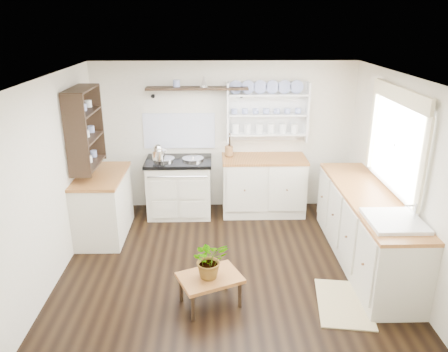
{
  "coord_description": "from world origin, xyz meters",
  "views": [
    {
      "loc": [
        -0.16,
        -4.68,
        2.9
      ],
      "look_at": [
        -0.04,
        0.25,
        1.1
      ],
      "focal_mm": 35.0,
      "sensor_mm": 36.0,
      "label": 1
    }
  ],
  "objects": [
    {
      "name": "floor",
      "position": [
        0.0,
        0.0,
        0.0
      ],
      "size": [
        4.0,
        3.8,
        0.01
      ],
      "primitive_type": "cube",
      "color": "black",
      "rests_on": "ground"
    },
    {
      "name": "wall_back",
      "position": [
        0.0,
        1.9,
        1.15
      ],
      "size": [
        4.0,
        0.02,
        2.3
      ],
      "primitive_type": "cube",
      "color": "beige",
      "rests_on": "ground"
    },
    {
      "name": "wall_right",
      "position": [
        2.0,
        0.0,
        1.15
      ],
      "size": [
        0.02,
        3.8,
        2.3
      ],
      "primitive_type": "cube",
      "color": "beige",
      "rests_on": "ground"
    },
    {
      "name": "wall_left",
      "position": [
        -2.0,
        0.0,
        1.15
      ],
      "size": [
        0.02,
        3.8,
        2.3
      ],
      "primitive_type": "cube",
      "color": "beige",
      "rests_on": "ground"
    },
    {
      "name": "ceiling",
      "position": [
        0.0,
        0.0,
        2.3
      ],
      "size": [
        4.0,
        3.8,
        0.01
      ],
      "primitive_type": "cube",
      "color": "white",
      "rests_on": "wall_back"
    },
    {
      "name": "window",
      "position": [
        1.95,
        0.15,
        1.56
      ],
      "size": [
        0.08,
        1.55,
        1.22
      ],
      "color": "white",
      "rests_on": "wall_right"
    },
    {
      "name": "aga_cooker",
      "position": [
        -0.7,
        1.57,
        0.45
      ],
      "size": [
        0.99,
        0.69,
        0.91
      ],
      "color": "beige",
      "rests_on": "floor"
    },
    {
      "name": "back_cabinets",
      "position": [
        0.6,
        1.6,
        0.46
      ],
      "size": [
        1.27,
        0.63,
        0.9
      ],
      "color": "beige",
      "rests_on": "floor"
    },
    {
      "name": "right_cabinets",
      "position": [
        1.7,
        0.1,
        0.46
      ],
      "size": [
        0.62,
        2.43,
        0.9
      ],
      "color": "beige",
      "rests_on": "floor"
    },
    {
      "name": "belfast_sink",
      "position": [
        1.7,
        -0.65,
        0.8
      ],
      "size": [
        0.55,
        0.6,
        0.45
      ],
      "color": "white",
      "rests_on": "right_cabinets"
    },
    {
      "name": "left_cabinets",
      "position": [
        -1.7,
        0.9,
        0.46
      ],
      "size": [
        0.62,
        1.13,
        0.9
      ],
      "color": "beige",
      "rests_on": "floor"
    },
    {
      "name": "plate_rack",
      "position": [
        0.65,
        1.86,
        1.56
      ],
      "size": [
        1.2,
        0.22,
        0.9
      ],
      "color": "white",
      "rests_on": "wall_back"
    },
    {
      "name": "high_shelf",
      "position": [
        -0.4,
        1.78,
        1.91
      ],
      "size": [
        1.5,
        0.29,
        0.16
      ],
      "color": "black",
      "rests_on": "wall_back"
    },
    {
      "name": "left_shelving",
      "position": [
        -1.84,
        0.9,
        1.55
      ],
      "size": [
        0.28,
        0.8,
        1.05
      ],
      "primitive_type": "cube",
      "color": "black",
      "rests_on": "wall_left"
    },
    {
      "name": "kettle",
      "position": [
        -0.98,
        1.45,
        1.04
      ],
      "size": [
        0.19,
        0.19,
        0.23
      ],
      "primitive_type": null,
      "color": "silver",
      "rests_on": "aga_cooker"
    },
    {
      "name": "utensil_crock",
      "position": [
        0.07,
        1.68,
        0.98
      ],
      "size": [
        0.12,
        0.12,
        0.14
      ],
      "primitive_type": "cylinder",
      "color": "brown",
      "rests_on": "back_cabinets"
    },
    {
      "name": "center_table",
      "position": [
        -0.21,
        -0.74,
        0.3
      ],
      "size": [
        0.76,
        0.66,
        0.34
      ],
      "rotation": [
        0.0,
        0.0,
        0.41
      ],
      "color": "brown",
      "rests_on": "floor"
    },
    {
      "name": "potted_plant",
      "position": [
        -0.21,
        -0.74,
        0.55
      ],
      "size": [
        0.44,
        0.41,
        0.41
      ],
      "primitive_type": "imported",
      "rotation": [
        0.0,
        0.0,
        0.26
      ],
      "color": "#3F7233",
      "rests_on": "center_table"
    },
    {
      "name": "floor_rug",
      "position": [
        1.22,
        -0.78,
        0.01
      ],
      "size": [
        0.66,
        0.92,
        0.02
      ],
      "primitive_type": "cube",
      "rotation": [
        0.0,
        0.0,
        -0.14
      ],
      "color": "#947E56",
      "rests_on": "floor"
    }
  ]
}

